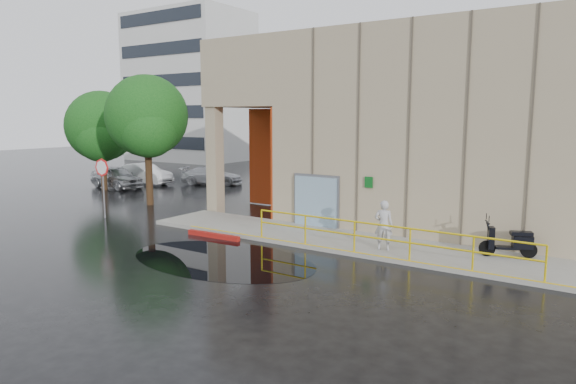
% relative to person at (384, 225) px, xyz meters
% --- Properties ---
extents(ground, '(120.00, 120.00, 0.00)m').
position_rel_person_xyz_m(ground, '(-4.00, -3.90, -0.99)').
color(ground, black).
rests_on(ground, ground).
extents(sidewalk, '(20.00, 3.00, 0.15)m').
position_rel_person_xyz_m(sidewalk, '(-0.00, 0.60, -0.91)').
color(sidewalk, gray).
rests_on(sidewalk, ground).
extents(building, '(20.00, 10.17, 8.00)m').
position_rel_person_xyz_m(building, '(1.10, 7.08, 3.22)').
color(building, tan).
rests_on(building, ground).
extents(guardrail, '(9.56, 0.06, 1.03)m').
position_rel_person_xyz_m(guardrail, '(0.25, -0.75, -0.31)').
color(guardrail, '#D8BA0B').
rests_on(guardrail, sidewalk).
extents(distant_building, '(12.00, 8.08, 15.00)m').
position_rel_person_xyz_m(distant_building, '(-32.00, 24.08, 6.51)').
color(distant_building, silver).
rests_on(distant_building, ground).
extents(person, '(0.70, 0.55, 1.68)m').
position_rel_person_xyz_m(person, '(0.00, 0.00, 0.00)').
color(person, '#B4B5BA').
rests_on(person, sidewalk).
extents(scooter, '(1.79, 1.17, 1.35)m').
position_rel_person_xyz_m(scooter, '(3.68, 1.33, -0.06)').
color(scooter, black).
rests_on(scooter, sidewalk).
extents(stop_sign, '(0.81, 0.12, 2.71)m').
position_rel_person_xyz_m(stop_sign, '(-13.00, -1.24, 0.97)').
color(stop_sign, slate).
rests_on(stop_sign, ground).
extents(red_curb, '(2.40, 0.26, 0.18)m').
position_rel_person_xyz_m(red_curb, '(-6.31, -1.40, -0.90)').
color(red_curb, maroon).
rests_on(red_curb, ground).
extents(puddle, '(6.71, 4.21, 0.01)m').
position_rel_person_xyz_m(puddle, '(-4.07, -3.51, -0.99)').
color(puddle, black).
rests_on(puddle, ground).
extents(car_a, '(4.37, 2.21, 1.43)m').
position_rel_person_xyz_m(car_a, '(-20.65, 5.48, -0.27)').
color(car_a, '#999CA0').
rests_on(car_a, ground).
extents(car_b, '(4.27, 1.65, 1.39)m').
position_rel_person_xyz_m(car_b, '(-20.72, 7.77, -0.29)').
color(car_b, white).
rests_on(car_b, ground).
extents(car_c, '(4.46, 3.26, 1.20)m').
position_rel_person_xyz_m(car_c, '(-16.71, 10.14, -0.39)').
color(car_c, '#B6B8BE').
rests_on(car_c, ground).
extents(tree_near, '(4.17, 4.17, 6.67)m').
position_rel_person_xyz_m(tree_near, '(-13.84, 2.21, 3.43)').
color(tree_near, '#321D10').
rests_on(tree_near, ground).
extents(tree_far, '(4.31, 4.31, 6.13)m').
position_rel_person_xyz_m(tree_far, '(-20.44, 4.36, 2.81)').
color(tree_far, '#321D10').
rests_on(tree_far, ground).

